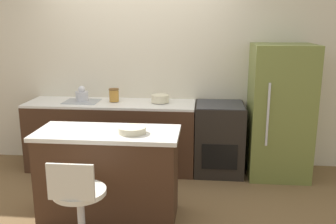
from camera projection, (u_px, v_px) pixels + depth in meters
ground_plane at (132, 178)px, 4.66m from camera, size 14.00×14.00×0.00m
wall_back at (139, 67)px, 5.01m from camera, size 8.00×0.06×2.60m
back_counter at (112, 135)px, 4.91m from camera, size 2.17×0.63×0.90m
kitchen_island at (109, 174)px, 3.66m from camera, size 1.37×0.60×0.89m
oven_range at (219, 138)px, 4.78m from camera, size 0.61×0.64×0.90m
refrigerator at (280, 112)px, 4.60m from camera, size 0.73×0.70×1.64m
stool_chair at (79, 210)px, 3.01m from camera, size 0.43×0.43×0.88m
kettle at (82, 95)px, 4.85m from camera, size 0.16×0.16×0.20m
mixing_bowl at (160, 99)px, 4.76m from camera, size 0.22×0.22×0.09m
canister_jar at (114, 95)px, 4.81m from camera, size 0.13×0.13×0.16m
fruit_bowl at (132, 130)px, 3.48m from camera, size 0.26×0.26×0.06m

